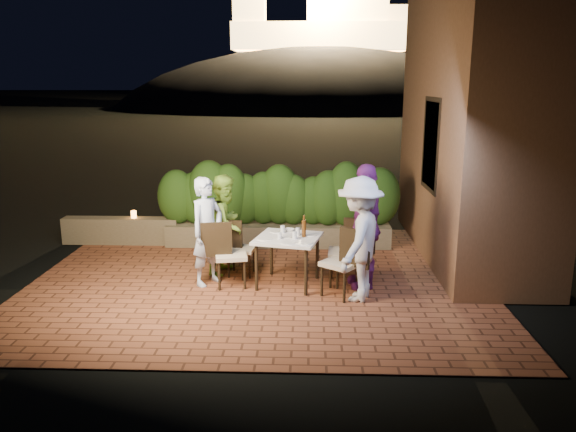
{
  "coord_description": "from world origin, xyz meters",
  "views": [
    {
      "loc": [
        0.76,
        -7.92,
        3.02
      ],
      "look_at": [
        0.46,
        0.28,
        1.05
      ],
      "focal_mm": 35.0,
      "sensor_mm": 36.0,
      "label": 1
    }
  ],
  "objects_px": {
    "beer_bottle": "(304,226)",
    "chair_right_back": "(344,251)",
    "chair_right_front": "(341,261)",
    "diner_green": "(226,224)",
    "dining_table": "(288,261)",
    "chair_left_front": "(231,254)",
    "parapet_lamp": "(134,214)",
    "diner_blue": "(207,231)",
    "diner_purple": "(365,226)",
    "bowl": "(289,230)",
    "chair_left_back": "(241,248)",
    "diner_white": "(359,239)"
  },
  "relations": [
    {
      "from": "dining_table",
      "to": "parapet_lamp",
      "type": "bearing_deg",
      "value": 144.7
    },
    {
      "from": "chair_right_back",
      "to": "diner_green",
      "type": "bearing_deg",
      "value": -10.96
    },
    {
      "from": "dining_table",
      "to": "chair_left_back",
      "type": "relative_size",
      "value": 1.02
    },
    {
      "from": "bowl",
      "to": "chair_right_front",
      "type": "bearing_deg",
      "value": -45.16
    },
    {
      "from": "beer_bottle",
      "to": "diner_white",
      "type": "relative_size",
      "value": 0.19
    },
    {
      "from": "diner_purple",
      "to": "chair_right_front",
      "type": "bearing_deg",
      "value": -48.73
    },
    {
      "from": "chair_left_back",
      "to": "chair_right_front",
      "type": "bearing_deg",
      "value": -22.86
    },
    {
      "from": "dining_table",
      "to": "diner_white",
      "type": "bearing_deg",
      "value": -28.38
    },
    {
      "from": "chair_left_back",
      "to": "diner_blue",
      "type": "distance_m",
      "value": 0.73
    },
    {
      "from": "diner_purple",
      "to": "parapet_lamp",
      "type": "bearing_deg",
      "value": -125.31
    },
    {
      "from": "dining_table",
      "to": "bowl",
      "type": "bearing_deg",
      "value": 87.88
    },
    {
      "from": "diner_green",
      "to": "chair_right_front",
      "type": "bearing_deg",
      "value": -104.55
    },
    {
      "from": "beer_bottle",
      "to": "bowl",
      "type": "relative_size",
      "value": 2.14
    },
    {
      "from": "chair_left_front",
      "to": "diner_blue",
      "type": "bearing_deg",
      "value": 157.47
    },
    {
      "from": "beer_bottle",
      "to": "diner_purple",
      "type": "relative_size",
      "value": 0.18
    },
    {
      "from": "chair_left_back",
      "to": "chair_right_back",
      "type": "distance_m",
      "value": 1.66
    },
    {
      "from": "dining_table",
      "to": "diner_green",
      "type": "bearing_deg",
      "value": 150.85
    },
    {
      "from": "bowl",
      "to": "chair_right_front",
      "type": "relative_size",
      "value": 0.15
    },
    {
      "from": "chair_left_back",
      "to": "parapet_lamp",
      "type": "relative_size",
      "value": 6.36
    },
    {
      "from": "bowl",
      "to": "parapet_lamp",
      "type": "height_order",
      "value": "bowl"
    },
    {
      "from": "chair_left_back",
      "to": "chair_right_front",
      "type": "xyz_separation_m",
      "value": [
        1.54,
        -0.86,
        0.07
      ]
    },
    {
      "from": "diner_green",
      "to": "bowl",
      "type": "bearing_deg",
      "value": -87.8
    },
    {
      "from": "beer_bottle",
      "to": "diner_white",
      "type": "bearing_deg",
      "value": -36.51
    },
    {
      "from": "beer_bottle",
      "to": "chair_right_back",
      "type": "xyz_separation_m",
      "value": [
        0.61,
        0.03,
        -0.4
      ]
    },
    {
      "from": "chair_right_front",
      "to": "chair_right_back",
      "type": "xyz_separation_m",
      "value": [
        0.07,
        0.49,
        0.0
      ]
    },
    {
      "from": "bowl",
      "to": "chair_right_front",
      "type": "xyz_separation_m",
      "value": [
        0.77,
        -0.77,
        -0.25
      ]
    },
    {
      "from": "diner_green",
      "to": "beer_bottle",
      "type": "bearing_deg",
      "value": -98.78
    },
    {
      "from": "chair_left_front",
      "to": "chair_right_front",
      "type": "xyz_separation_m",
      "value": [
        1.63,
        -0.36,
        0.02
      ]
    },
    {
      "from": "diner_purple",
      "to": "diner_white",
      "type": "bearing_deg",
      "value": -21.83
    },
    {
      "from": "chair_right_front",
      "to": "chair_right_back",
      "type": "bearing_deg",
      "value": -60.82
    },
    {
      "from": "chair_right_back",
      "to": "chair_left_front",
      "type": "bearing_deg",
      "value": 8.7
    },
    {
      "from": "bowl",
      "to": "chair_left_back",
      "type": "bearing_deg",
      "value": 173.8
    },
    {
      "from": "chair_left_front",
      "to": "dining_table",
      "type": "bearing_deg",
      "value": -5.76
    },
    {
      "from": "dining_table",
      "to": "chair_left_front",
      "type": "height_order",
      "value": "chair_left_front"
    },
    {
      "from": "parapet_lamp",
      "to": "diner_white",
      "type": "bearing_deg",
      "value": -33.65
    },
    {
      "from": "dining_table",
      "to": "parapet_lamp",
      "type": "relative_size",
      "value": 6.48
    },
    {
      "from": "dining_table",
      "to": "chair_left_front",
      "type": "bearing_deg",
      "value": -174.9
    },
    {
      "from": "chair_left_front",
      "to": "diner_blue",
      "type": "relative_size",
      "value": 0.6
    },
    {
      "from": "diner_blue",
      "to": "parapet_lamp",
      "type": "xyz_separation_m",
      "value": [
        -1.79,
        2.13,
        -0.26
      ]
    },
    {
      "from": "beer_bottle",
      "to": "diner_green",
      "type": "bearing_deg",
      "value": 156.7
    },
    {
      "from": "beer_bottle",
      "to": "diner_blue",
      "type": "bearing_deg",
      "value": -178.96
    },
    {
      "from": "chair_right_front",
      "to": "diner_green",
      "type": "bearing_deg",
      "value": 8.72
    },
    {
      "from": "dining_table",
      "to": "diner_white",
      "type": "relative_size",
      "value": 0.51
    },
    {
      "from": "beer_bottle",
      "to": "chair_right_back",
      "type": "relative_size",
      "value": 0.32
    },
    {
      "from": "beer_bottle",
      "to": "chair_right_front",
      "type": "height_order",
      "value": "beer_bottle"
    },
    {
      "from": "dining_table",
      "to": "chair_right_back",
      "type": "distance_m",
      "value": 0.87
    },
    {
      "from": "dining_table",
      "to": "chair_right_back",
      "type": "relative_size",
      "value": 0.87
    },
    {
      "from": "parapet_lamp",
      "to": "chair_right_front",
      "type": "bearing_deg",
      "value": -34.06
    },
    {
      "from": "chair_right_back",
      "to": "diner_white",
      "type": "distance_m",
      "value": 0.73
    },
    {
      "from": "chair_left_back",
      "to": "parapet_lamp",
      "type": "xyz_separation_m",
      "value": [
        -2.24,
        1.7,
        0.12
      ]
    }
  ]
}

